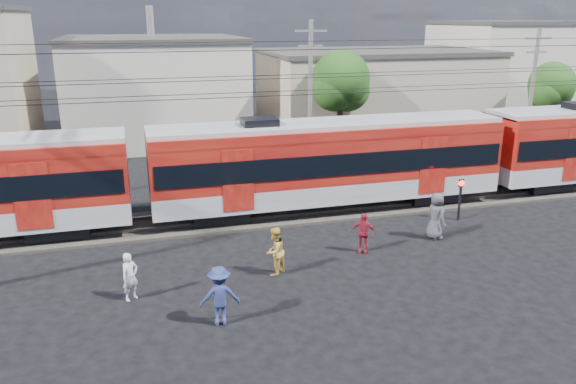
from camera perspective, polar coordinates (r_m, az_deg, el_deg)
name	(u,v)px	position (r m, az deg, el deg)	size (l,w,h in m)	color
ground	(274,303)	(18.01, -1.40, -11.25)	(120.00, 120.00, 0.00)	black
track_bed	(229,218)	(25.15, -5.97, -2.64)	(70.00, 3.40, 0.12)	#2D2823
rail_near	(232,221)	(24.42, -5.67, -2.96)	(70.00, 0.12, 0.12)	#59544C
rail_far	(226,210)	(25.81, -6.27, -1.84)	(70.00, 0.12, 0.12)	#59544C
commuter_train	(333,160)	(25.68, 4.60, 3.28)	(50.30, 3.08, 4.17)	black
building_midwest	(155,88)	(42.66, -13.38, 10.22)	(12.24, 12.24, 7.30)	beige
building_mideast	(374,93)	(43.55, 8.71, 9.96)	(16.32, 10.20, 6.30)	tan
building_east	(502,70)	(53.99, 20.90, 11.51)	(10.20, 10.20, 8.30)	beige
utility_pole_mid	(310,93)	(32.16, 2.27, 10.04)	(1.80, 0.24, 8.50)	slate
utility_pole_east	(532,91)	(38.08, 23.52, 9.39)	(1.80, 0.24, 8.00)	slate
tree_near	(343,83)	(36.11, 5.63, 10.98)	(3.82, 3.64, 6.72)	#382619
tree_far	(553,88)	(43.14, 25.30, 9.57)	(3.36, 3.12, 5.76)	#382619
pedestrian_a	(130,277)	(18.60, -15.76, -8.26)	(0.57, 0.38, 1.57)	silver
pedestrian_b	(275,251)	(19.54, -1.36, -6.04)	(0.84, 0.66, 1.73)	gold
pedestrian_c	(220,296)	(16.63, -6.97, -10.43)	(1.17, 0.67, 1.82)	navy
pedestrian_d	(363,233)	(21.54, 7.61, -4.12)	(0.93, 0.39, 1.59)	maroon
pedestrian_e	(436,216)	(23.40, 14.80, -2.34)	(0.94, 0.61, 1.93)	#47474C
crossing_signal	(461,192)	(25.70, 17.12, 0.01)	(0.27, 0.27, 1.87)	black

